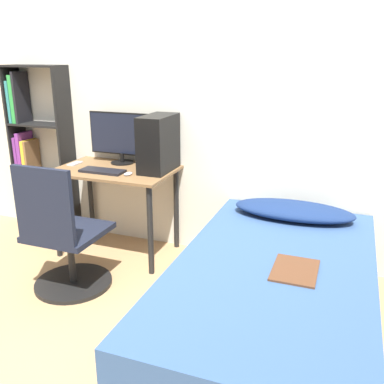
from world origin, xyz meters
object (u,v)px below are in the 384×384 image
(bed, at_px, (272,301))
(keyboard, at_px, (102,171))
(monitor, at_px, (121,136))
(pc_tower, at_px, (159,143))
(bookshelf, at_px, (34,158))
(office_chair, at_px, (64,244))

(bed, distance_m, keyboard, 1.67)
(keyboard, bearing_deg, monitor, 89.76)
(bed, distance_m, pc_tower, 1.52)
(bookshelf, distance_m, office_chair, 1.32)
(keyboard, bearing_deg, office_chair, -89.27)
(bed, height_order, keyboard, keyboard)
(office_chair, bearing_deg, pc_tower, 62.95)
(bookshelf, relative_size, keyboard, 4.28)
(bookshelf, relative_size, monitor, 2.62)
(bookshelf, distance_m, bed, 2.61)
(bookshelf, distance_m, pc_tower, 1.35)
(bed, bearing_deg, monitor, 148.46)
(bed, xyz_separation_m, keyboard, (-1.48, 0.59, 0.50))
(bookshelf, distance_m, keyboard, 0.98)
(monitor, distance_m, pc_tower, 0.41)
(keyboard, height_order, pc_tower, pc_tower)
(bookshelf, relative_size, pc_tower, 3.48)
(office_chair, distance_m, monitor, 1.06)
(office_chair, relative_size, pc_tower, 2.16)
(office_chair, xyz_separation_m, bed, (1.47, -0.03, -0.11))
(keyboard, bearing_deg, bed, -21.78)
(monitor, height_order, pc_tower, pc_tower)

